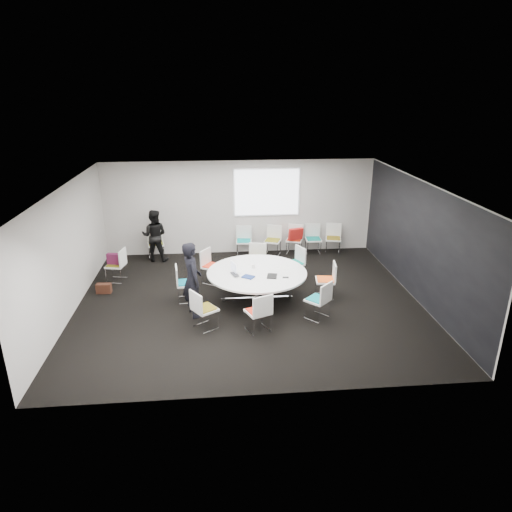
{
  "coord_description": "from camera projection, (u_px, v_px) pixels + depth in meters",
  "views": [
    {
      "loc": [
        -0.73,
        -9.76,
        4.82
      ],
      "look_at": [
        0.2,
        0.4,
        1.0
      ],
      "focal_mm": 32.0,
      "sensor_mm": 36.0,
      "label": 1
    }
  ],
  "objects": [
    {
      "name": "chair_person_back",
      "position": [
        156.0,
        249.0,
        13.48
      ],
      "size": [
        0.54,
        0.53,
        0.88
      ],
      "rotation": [
        0.0,
        0.0,
        3.33
      ],
      "color": "silver",
      "rests_on": "ground"
    },
    {
      "name": "red_jacket",
      "position": [
        296.0,
        234.0,
        13.48
      ],
      "size": [
        0.47,
        0.28,
        0.36
      ],
      "primitive_type": "cube",
      "rotation": [
        0.17,
        0.0,
        0.29
      ],
      "color": "#AD1815",
      "rests_on": "chair_back_c"
    },
    {
      "name": "chair_ring_e",
      "position": [
        186.0,
        290.0,
        10.81
      ],
      "size": [
        0.5,
        0.51,
        0.88
      ],
      "rotation": [
        0.0,
        0.0,
        4.83
      ],
      "color": "silver",
      "rests_on": "ground"
    },
    {
      "name": "brown_bag",
      "position": [
        104.0,
        288.0,
        11.26
      ],
      "size": [
        0.37,
        0.18,
        0.24
      ],
      "primitive_type": "cube",
      "rotation": [
        0.0,
        0.0,
        -0.07
      ],
      "color": "#3A1C12",
      "rests_on": "ground"
    },
    {
      "name": "chair_back_c",
      "position": [
        294.0,
        245.0,
        13.84
      ],
      "size": [
        0.59,
        0.58,
        0.88
      ],
      "rotation": [
        0.0,
        0.0,
        2.79
      ],
      "color": "silver",
      "rests_on": "ground"
    },
    {
      "name": "conference_table",
      "position": [
        257.0,
        279.0,
        10.74
      ],
      "size": [
        2.34,
        2.34,
        0.73
      ],
      "color": "silver",
      "rests_on": "ground"
    },
    {
      "name": "chair_ring_f",
      "position": [
        205.0,
        316.0,
        9.56
      ],
      "size": [
        0.63,
        0.63,
        0.88
      ],
      "rotation": [
        0.0,
        0.0,
        5.3
      ],
      "color": "silver",
      "rests_on": "ground"
    },
    {
      "name": "chair_back_d",
      "position": [
        313.0,
        244.0,
        13.89
      ],
      "size": [
        0.47,
        0.46,
        0.88
      ],
      "rotation": [
        0.0,
        0.0,
        3.11
      ],
      "color": "silver",
      "rests_on": "ground"
    },
    {
      "name": "tablet_folio",
      "position": [
        248.0,
        277.0,
        10.36
      ],
      "size": [
        0.33,
        0.31,
        0.03
      ],
      "primitive_type": "cube",
      "rotation": [
        0.0,
        0.0,
        -0.6
      ],
      "color": "navy",
      "rests_on": "conference_table"
    },
    {
      "name": "chair_ring_d",
      "position": [
        212.0,
        273.0,
        11.81
      ],
      "size": [
        0.63,
        0.63,
        0.88
      ],
      "rotation": [
        0.0,
        0.0,
        4.13
      ],
      "color": "silver",
      "rests_on": "ground"
    },
    {
      "name": "laptop",
      "position": [
        237.0,
        274.0,
        10.5
      ],
      "size": [
        0.29,
        0.36,
        0.02
      ],
      "primitive_type": "imported",
      "rotation": [
        0.0,
        0.0,
        1.87
      ],
      "color": "#333338",
      "rests_on": "conference_table"
    },
    {
      "name": "maroon_bag",
      "position": [
        115.0,
        259.0,
        11.78
      ],
      "size": [
        0.42,
        0.22,
        0.28
      ],
      "primitive_type": "cube",
      "rotation": [
        0.0,
        0.0,
        -0.21
      ],
      "color": "#561737",
      "rests_on": "chair_spare_left"
    },
    {
      "name": "chair_back_a",
      "position": [
        244.0,
        247.0,
        13.71
      ],
      "size": [
        0.5,
        0.49,
        0.88
      ],
      "rotation": [
        0.0,
        0.0,
        3.06
      ],
      "color": "silver",
      "rests_on": "ground"
    },
    {
      "name": "chair_back_b",
      "position": [
        273.0,
        246.0,
        13.76
      ],
      "size": [
        0.59,
        0.58,
        0.88
      ],
      "rotation": [
        0.0,
        0.0,
        2.78
      ],
      "color": "silver",
      "rests_on": "ground"
    },
    {
      "name": "cup",
      "position": [
        253.0,
        266.0,
        10.88
      ],
      "size": [
        0.08,
        0.08,
        0.09
      ],
      "primitive_type": "cylinder",
      "color": "white",
      "rests_on": "conference_table"
    },
    {
      "name": "room_shell",
      "position": [
        253.0,
        246.0,
        10.37
      ],
      "size": [
        8.08,
        7.08,
        2.88
      ],
      "color": "black",
      "rests_on": "ground"
    },
    {
      "name": "chair_ring_c",
      "position": [
        257.0,
        267.0,
        12.19
      ],
      "size": [
        0.54,
        0.53,
        0.88
      ],
      "rotation": [
        0.0,
        0.0,
        2.93
      ],
      "color": "silver",
      "rests_on": "ground"
    },
    {
      "name": "projection_screen",
      "position": [
        267.0,
        192.0,
        13.5
      ],
      "size": [
        1.9,
        0.03,
        1.35
      ],
      "primitive_type": "cube",
      "color": "white",
      "rests_on": "room_shell"
    },
    {
      "name": "papers_right",
      "position": [
        283.0,
        268.0,
        10.86
      ],
      "size": [
        0.36,
        0.36,
        0.0
      ],
      "primitive_type": "cube",
      "rotation": [
        0.0,
        0.0,
        0.75
      ],
      "color": "white",
      "rests_on": "conference_table"
    },
    {
      "name": "phone",
      "position": [
        286.0,
        277.0,
        10.35
      ],
      "size": [
        0.15,
        0.08,
        0.01
      ],
      "primitive_type": "cube",
      "rotation": [
        0.0,
        0.0,
        -0.08
      ],
      "color": "black",
      "rests_on": "conference_table"
    },
    {
      "name": "chair_spare_left",
      "position": [
        117.0,
        271.0,
        11.9
      ],
      "size": [
        0.53,
        0.54,
        0.88
      ],
      "rotation": [
        0.0,
        0.0,
        1.38
      ],
      "color": "silver",
      "rests_on": "ground"
    },
    {
      "name": "chair_ring_h",
      "position": [
        318.0,
        307.0,
        9.98
      ],
      "size": [
        0.64,
        0.64,
        0.88
      ],
      "rotation": [
        0.0,
        0.0,
        7.05
      ],
      "color": "silver",
      "rests_on": "ground"
    },
    {
      "name": "laptop_lid",
      "position": [
        233.0,
        267.0,
        10.61
      ],
      "size": [
        0.12,
        0.29,
        0.22
      ],
      "primitive_type": "cube",
      "rotation": [
        0.0,
        0.0,
        1.94
      ],
      "color": "silver",
      "rests_on": "conference_table"
    },
    {
      "name": "papers_front",
      "position": [
        286.0,
        274.0,
        10.56
      ],
      "size": [
        0.34,
        0.28,
        0.0
      ],
      "primitive_type": "cube",
      "rotation": [
        0.0,
        0.0,
        -0.25
      ],
      "color": "silver",
      "rests_on": "conference_table"
    },
    {
      "name": "chair_ring_g",
      "position": [
        258.0,
        319.0,
        9.45
      ],
      "size": [
        0.6,
        0.59,
        0.88
      ],
      "rotation": [
        0.0,
        0.0,
        6.69
      ],
      "color": "silver",
      "rests_on": "ground"
    },
    {
      "name": "person_back",
      "position": [
        154.0,
        235.0,
        13.16
      ],
      "size": [
        0.81,
        0.66,
        1.52
      ],
      "primitive_type": "imported",
      "rotation": [
        0.0,
        0.0,
        3.02
      ],
      "color": "black",
      "rests_on": "ground"
    },
    {
      "name": "person_main",
      "position": [
        192.0,
        280.0,
        9.94
      ],
      "size": [
        0.56,
        0.71,
        1.71
      ],
      "primitive_type": "imported",
      "rotation": [
        0.0,
        0.0,
        1.85
      ],
      "color": "black",
      "rests_on": "ground"
    },
    {
      "name": "chair_ring_b",
      "position": [
        294.0,
        270.0,
        12.0
      ],
      "size": [
        0.6,
        0.61,
        0.88
      ],
      "rotation": [
        0.0,
        0.0,
        2.0
      ],
      "color": "silver",
      "rests_on": "ground"
    },
    {
      "name": "chair_back_e",
      "position": [
        333.0,
        244.0,
        13.95
      ],
      "size": [
        0.55,
        0.54,
        0.88
      ],
      "rotation": [
        0.0,
        0.0,
        2.9
      ],
      "color": "silver",
      "rests_on": "ground"
    },
    {
      "name": "notebook_black",
      "position": [
        272.0,
        276.0,
        10.41
      ],
      "size": [
        0.27,
        0.34,
        0.02
      ],
      "primitive_type": "cube",
      "rotation": [
        0.0,
        0.0,
        -0.2
      ],
      "color": "black",
      "rests_on": "conference_table"
    },
    {
      "name": "chair_ring_a",
      "position": [
        325.0,
        287.0,
        10.98
      ],
      "size": [
        0.51,
        0.52,
        0.88
      ],
      "rotation": [
        0.0,
        0.0,
        1.43
      ],
      "color": "silver",
      "rests_on": "ground"
    }
  ]
}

